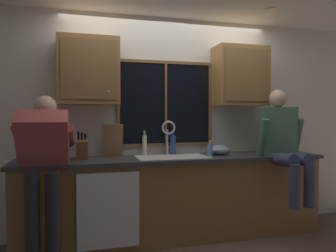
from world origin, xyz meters
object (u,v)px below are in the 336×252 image
object	(u,v)px
person_sitting_on_counter	(283,140)
bottle_green_glass	(144,145)
person_standing	(44,161)
cutting_board	(112,140)
knife_block	(82,149)
mixing_bowl	(219,150)
bottle_tall_clear	(173,144)
soap_dispenser	(210,150)

from	to	relation	value
person_sitting_on_counter	bottle_green_glass	xyz separation A→B (m)	(-1.50, 0.51, -0.06)
person_sitting_on_counter	bottle_green_glass	distance (m)	1.58
person_standing	cutting_board	distance (m)	0.87
knife_block	mixing_bowl	bearing A→B (deg)	0.76
knife_block	mixing_bowl	size ratio (longest dim) A/B	1.33
knife_block	cutting_board	xyz separation A→B (m)	(0.34, 0.19, 0.07)
person_standing	bottle_tall_clear	bearing A→B (deg)	21.13
person_standing	bottle_green_glass	xyz separation A→B (m)	(1.05, 0.56, 0.08)
mixing_bowl	bottle_green_glass	size ratio (longest dim) A/B	0.81
person_sitting_on_counter	person_standing	bearing A→B (deg)	-178.81
person_sitting_on_counter	bottle_tall_clear	bearing A→B (deg)	157.37
mixing_bowl	soap_dispenser	world-z (taller)	soap_dispenser
person_standing	mixing_bowl	distance (m)	1.95
bottle_green_glass	person_standing	bearing A→B (deg)	-151.96
soap_dispenser	person_sitting_on_counter	bearing A→B (deg)	-10.83
person_standing	knife_block	size ratio (longest dim) A/B	4.91
person_standing	cutting_board	xyz separation A→B (m)	(0.68, 0.54, 0.13)
bottle_green_glass	bottle_tall_clear	bearing A→B (deg)	-3.67
soap_dispenser	bottle_tall_clear	bearing A→B (deg)	135.79
cutting_board	bottle_tall_clear	world-z (taller)	cutting_board
person_sitting_on_counter	bottle_tall_clear	xyz separation A→B (m)	(-1.16, 0.48, -0.06)
cutting_board	knife_block	bearing A→B (deg)	-150.95
cutting_board	bottle_green_glass	xyz separation A→B (m)	(0.37, 0.02, -0.06)
knife_block	soap_dispenser	size ratio (longest dim) A/B	1.71
soap_dispenser	bottle_green_glass	bearing A→B (deg)	152.75
person_sitting_on_counter	cutting_board	xyz separation A→B (m)	(-1.87, 0.48, -0.00)
mixing_bowl	soap_dispenser	bearing A→B (deg)	-139.85
cutting_board	soap_dispenser	bearing A→B (deg)	-17.21
cutting_board	bottle_tall_clear	xyz separation A→B (m)	(0.71, 0.00, -0.06)
knife_block	bottle_green_glass	bearing A→B (deg)	16.52
knife_block	bottle_tall_clear	world-z (taller)	knife_block
soap_dispenser	bottle_tall_clear	xyz separation A→B (m)	(-0.33, 0.33, 0.05)
person_sitting_on_counter	cutting_board	bearing A→B (deg)	165.56
soap_dispenser	mixing_bowl	bearing A→B (deg)	40.15
person_standing	bottle_green_glass	size ratio (longest dim) A/B	5.28
person_sitting_on_counter	soap_dispenser	xyz separation A→B (m)	(-0.83, 0.16, -0.11)
person_sitting_on_counter	knife_block	world-z (taller)	person_sitting_on_counter
knife_block	bottle_tall_clear	size ratio (longest dim) A/B	1.09
person_sitting_on_counter	cutting_board	world-z (taller)	person_sitting_on_counter
person_standing	mixing_bowl	bearing A→B (deg)	10.94
person_sitting_on_counter	knife_block	distance (m)	2.23
bottle_tall_clear	bottle_green_glass	bearing A→B (deg)	176.33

